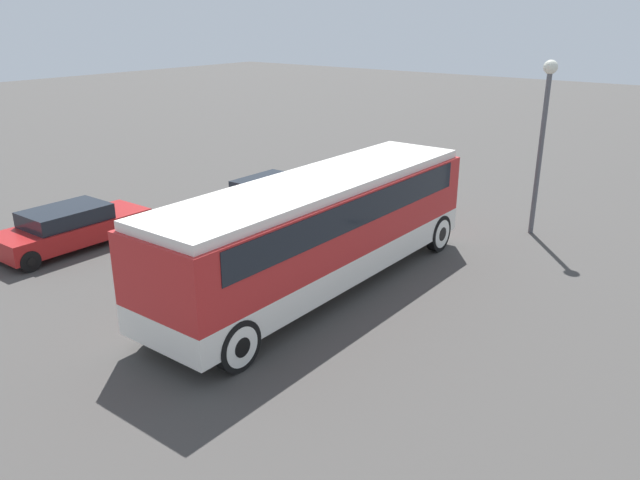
{
  "coord_description": "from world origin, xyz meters",
  "views": [
    {
      "loc": [
        -12.17,
        -9.4,
        6.97
      ],
      "look_at": [
        0.0,
        0.0,
        1.37
      ],
      "focal_mm": 35.0,
      "sensor_mm": 36.0,
      "label": 1
    }
  ],
  "objects_px": {
    "parked_car_near": "(71,227)",
    "parked_car_mid": "(271,195)",
    "lamp_post": "(544,123)",
    "tour_bus": "(322,222)"
  },
  "relations": [
    {
      "from": "parked_car_near",
      "to": "parked_car_mid",
      "type": "height_order",
      "value": "parked_car_mid"
    },
    {
      "from": "parked_car_near",
      "to": "lamp_post",
      "type": "distance_m",
      "value": 15.28
    },
    {
      "from": "tour_bus",
      "to": "lamp_post",
      "type": "height_order",
      "value": "lamp_post"
    },
    {
      "from": "lamp_post",
      "to": "parked_car_near",
      "type": "bearing_deg",
      "value": 132.96
    },
    {
      "from": "tour_bus",
      "to": "lamp_post",
      "type": "bearing_deg",
      "value": -20.32
    },
    {
      "from": "parked_car_near",
      "to": "lamp_post",
      "type": "bearing_deg",
      "value": -47.04
    },
    {
      "from": "tour_bus",
      "to": "lamp_post",
      "type": "relative_size",
      "value": 1.92
    },
    {
      "from": "parked_car_mid",
      "to": "parked_car_near",
      "type": "bearing_deg",
      "value": 158.79
    },
    {
      "from": "parked_car_near",
      "to": "parked_car_mid",
      "type": "distance_m",
      "value": 7.01
    },
    {
      "from": "parked_car_mid",
      "to": "lamp_post",
      "type": "distance_m",
      "value": 9.67
    }
  ]
}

